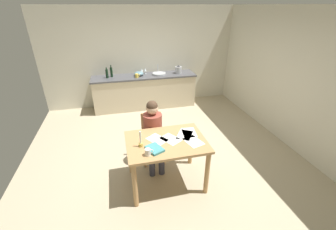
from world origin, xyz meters
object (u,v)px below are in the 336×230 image
at_px(book_magazine, 155,149).
at_px(wine_glass_near_sink, 145,70).
at_px(person_seated, 153,131).
at_px(bottle_vinegar, 111,72).
at_px(dining_table, 166,148).
at_px(coffee_mug, 148,152).
at_px(chair_at_table, 152,135).
at_px(wine_glass_by_kettle, 142,70).
at_px(teacup_on_counter, 137,76).
at_px(bottle_oil, 107,74).
at_px(sink_unit, 159,74).
at_px(candlestick, 141,142).
at_px(mixing_bowl, 139,74).
at_px(stovetop_kettle, 178,70).

bearing_deg(book_magazine, wine_glass_near_sink, 59.91).
distance_m(person_seated, bottle_vinegar, 2.70).
relative_size(dining_table, coffee_mug, 10.12).
bearing_deg(chair_at_table, dining_table, -81.91).
height_order(person_seated, bottle_vinegar, bottle_vinegar).
xyz_separation_m(person_seated, wine_glass_by_kettle, (0.18, 2.68, 0.33)).
height_order(coffee_mug, book_magazine, coffee_mug).
distance_m(book_magazine, wine_glass_near_sink, 3.41).
bearing_deg(coffee_mug, wine_glass_by_kettle, 83.49).
bearing_deg(coffee_mug, book_magazine, 41.32).
relative_size(book_magazine, bottle_vinegar, 0.81).
height_order(coffee_mug, teacup_on_counter, teacup_on_counter).
bearing_deg(bottle_oil, sink_unit, 0.12).
bearing_deg(candlestick, wine_glass_near_sink, 80.25).
relative_size(wine_glass_by_kettle, teacup_on_counter, 1.26).
bearing_deg(teacup_on_counter, dining_table, -88.29).
bearing_deg(wine_glass_near_sink, sink_unit, -22.43).
bearing_deg(wine_glass_by_kettle, wine_glass_near_sink, 0.00).
distance_m(chair_at_table, candlestick, 0.85).
bearing_deg(coffee_mug, dining_table, 41.37).
relative_size(sink_unit, wine_glass_near_sink, 2.34).
distance_m(bottle_vinegar, mixing_bowl, 0.71).
height_order(dining_table, chair_at_table, chair_at_table).
distance_m(coffee_mug, wine_glass_near_sink, 3.51).
height_order(dining_table, bottle_oil, bottle_oil).
bearing_deg(wine_glass_by_kettle, book_magazine, -94.87).
xyz_separation_m(chair_at_table, bottle_vinegar, (-0.62, 2.46, 0.53)).
relative_size(book_magazine, teacup_on_counter, 2.03).
distance_m(person_seated, mixing_bowl, 2.56).
bearing_deg(candlestick, coffee_mug, -73.41).
height_order(dining_table, person_seated, person_seated).
bearing_deg(sink_unit, chair_at_table, -104.66).
relative_size(coffee_mug, bottle_vinegar, 0.38).
xyz_separation_m(book_magazine, wine_glass_by_kettle, (0.29, 3.38, 0.21)).
relative_size(dining_table, bottle_vinegar, 3.84).
relative_size(chair_at_table, book_magazine, 3.58).
xyz_separation_m(person_seated, book_magazine, (-0.11, -0.70, 0.12)).
bearing_deg(wine_glass_by_kettle, person_seated, -93.89).
distance_m(book_magazine, mixing_bowl, 3.25).
distance_m(stovetop_kettle, wine_glass_near_sink, 0.91).
relative_size(mixing_bowl, stovetop_kettle, 1.14).
bearing_deg(teacup_on_counter, bottle_oil, 168.49).
xyz_separation_m(coffee_mug, mixing_bowl, (0.30, 3.34, 0.12)).
xyz_separation_m(coffee_mug, wine_glass_near_sink, (0.49, 3.48, 0.17)).
bearing_deg(bottle_vinegar, wine_glass_near_sink, 4.54).
bearing_deg(teacup_on_counter, mixing_bowl, 65.99).
bearing_deg(mixing_bowl, coffee_mug, -95.14).
distance_m(dining_table, stovetop_kettle, 3.25).
distance_m(book_magazine, bottle_vinegar, 3.36).
relative_size(chair_at_table, teacup_on_counter, 7.27).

